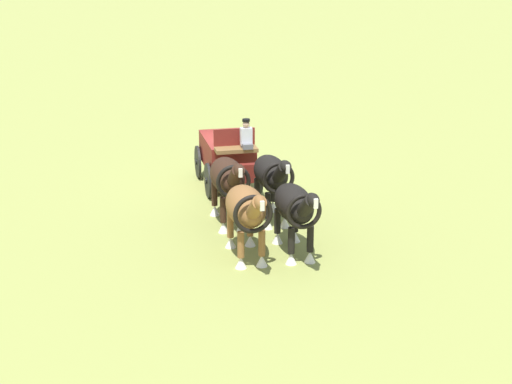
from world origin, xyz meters
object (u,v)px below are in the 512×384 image
at_px(draft_horse_rear_near, 272,176).
at_px(draft_horse_lead_near, 295,207).
at_px(draft_horse_rear_off, 228,179).
at_px(draft_horse_lead_off, 247,209).
at_px(show_wagon, 228,155).

bearing_deg(draft_horse_rear_near, draft_horse_lead_near, -1.71).
relative_size(draft_horse_rear_off, draft_horse_lead_off, 1.03).
bearing_deg(draft_horse_rear_near, show_wagon, -171.52).
xyz_separation_m(show_wagon, draft_horse_rear_near, (3.60, 0.54, 0.29)).
distance_m(draft_horse_rear_near, draft_horse_rear_off, 1.30).
bearing_deg(draft_horse_lead_off, show_wagon, 172.23).
height_order(draft_horse_rear_off, draft_horse_lead_off, draft_horse_rear_off).
xyz_separation_m(show_wagon, draft_horse_lead_off, (6.15, -0.84, 0.24)).
height_order(draft_horse_rear_near, draft_horse_lead_near, draft_horse_rear_near).
distance_m(show_wagon, draft_horse_lead_near, 6.22).
xyz_separation_m(show_wagon, draft_horse_lead_near, (6.20, 0.46, 0.22)).
relative_size(draft_horse_rear_near, draft_horse_lead_off, 1.01).
distance_m(show_wagon, draft_horse_lead_off, 6.21).
bearing_deg(draft_horse_rear_off, show_wagon, 167.90).
distance_m(draft_horse_rear_near, draft_horse_lead_near, 2.60).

